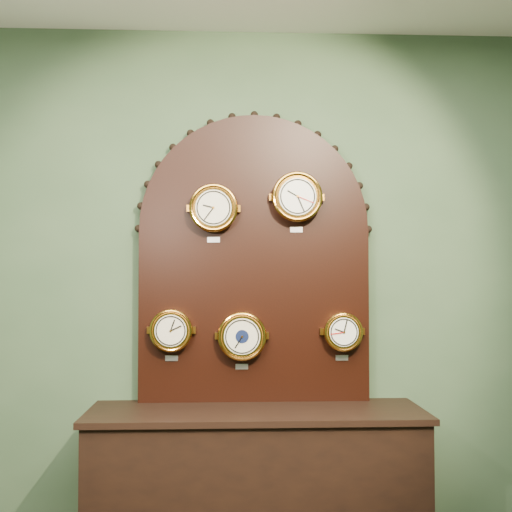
{
  "coord_description": "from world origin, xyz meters",
  "views": [
    {
      "loc": [
        -0.14,
        -0.95,
        1.47
      ],
      "look_at": [
        0.0,
        2.25,
        1.58
      ],
      "focal_mm": 45.52,
      "sensor_mm": 36.0,
      "label": 1
    }
  ],
  "objects_px": {
    "shop_counter": "(256,498)",
    "display_board": "(254,249)",
    "arabic_clock": "(297,197)",
    "hygrometer": "(171,330)",
    "barometer": "(242,336)",
    "tide_clock": "(343,332)",
    "roman_clock": "(214,208)"
  },
  "relations": [
    {
      "from": "arabic_clock",
      "to": "shop_counter",
      "type": "bearing_deg",
      "value": -145.12
    },
    {
      "from": "arabic_clock",
      "to": "barometer",
      "type": "relative_size",
      "value": 1.04
    },
    {
      "from": "display_board",
      "to": "arabic_clock",
      "type": "height_order",
      "value": "display_board"
    },
    {
      "from": "display_board",
      "to": "barometer",
      "type": "xyz_separation_m",
      "value": [
        -0.07,
        -0.07,
        -0.45
      ]
    },
    {
      "from": "hygrometer",
      "to": "barometer",
      "type": "distance_m",
      "value": 0.36
    },
    {
      "from": "barometer",
      "to": "tide_clock",
      "type": "height_order",
      "value": "barometer"
    },
    {
      "from": "tide_clock",
      "to": "barometer",
      "type": "bearing_deg",
      "value": -179.85
    },
    {
      "from": "arabic_clock",
      "to": "roman_clock",
      "type": "bearing_deg",
      "value": 179.96
    },
    {
      "from": "shop_counter",
      "to": "hygrometer",
      "type": "bearing_deg",
      "value": 160.26
    },
    {
      "from": "shop_counter",
      "to": "barometer",
      "type": "bearing_deg",
      "value": 113.42
    },
    {
      "from": "display_board",
      "to": "tide_clock",
      "type": "bearing_deg",
      "value": -8.23
    },
    {
      "from": "hygrometer",
      "to": "tide_clock",
      "type": "relative_size",
      "value": 1.06
    },
    {
      "from": "roman_clock",
      "to": "tide_clock",
      "type": "height_order",
      "value": "roman_clock"
    },
    {
      "from": "arabic_clock",
      "to": "hygrometer",
      "type": "height_order",
      "value": "arabic_clock"
    },
    {
      "from": "tide_clock",
      "to": "hygrometer",
      "type": "bearing_deg",
      "value": -179.97
    },
    {
      "from": "display_board",
      "to": "arabic_clock",
      "type": "relative_size",
      "value": 4.92
    },
    {
      "from": "display_board",
      "to": "tide_clock",
      "type": "distance_m",
      "value": 0.63
    },
    {
      "from": "display_board",
      "to": "tide_clock",
      "type": "xyz_separation_m",
      "value": [
        0.46,
        -0.07,
        -0.43
      ]
    },
    {
      "from": "shop_counter",
      "to": "display_board",
      "type": "relative_size",
      "value": 1.05
    },
    {
      "from": "shop_counter",
      "to": "tide_clock",
      "type": "bearing_deg",
      "value": 18.68
    },
    {
      "from": "hygrometer",
      "to": "barometer",
      "type": "xyz_separation_m",
      "value": [
        0.36,
        -0.0,
        -0.03
      ]
    },
    {
      "from": "shop_counter",
      "to": "display_board",
      "type": "bearing_deg",
      "value": 90.0
    },
    {
      "from": "roman_clock",
      "to": "barometer",
      "type": "bearing_deg",
      "value": -0.04
    },
    {
      "from": "display_board",
      "to": "hygrometer",
      "type": "xyz_separation_m",
      "value": [
        -0.43,
        -0.07,
        -0.42
      ]
    },
    {
      "from": "barometer",
      "to": "roman_clock",
      "type": "bearing_deg",
      "value": 179.96
    },
    {
      "from": "shop_counter",
      "to": "roman_clock",
      "type": "bearing_deg",
      "value": 144.36
    },
    {
      "from": "display_board",
      "to": "arabic_clock",
      "type": "xyz_separation_m",
      "value": [
        0.22,
        -0.07,
        0.26
      ]
    },
    {
      "from": "display_board",
      "to": "hygrometer",
      "type": "distance_m",
      "value": 0.6
    },
    {
      "from": "tide_clock",
      "to": "shop_counter",
      "type": "bearing_deg",
      "value": -161.32
    },
    {
      "from": "shop_counter",
      "to": "barometer",
      "type": "height_order",
      "value": "barometer"
    },
    {
      "from": "display_board",
      "to": "barometer",
      "type": "height_order",
      "value": "display_board"
    },
    {
      "from": "display_board",
      "to": "roman_clock",
      "type": "distance_m",
      "value": 0.3
    }
  ]
}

